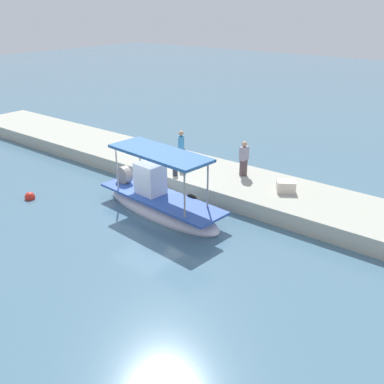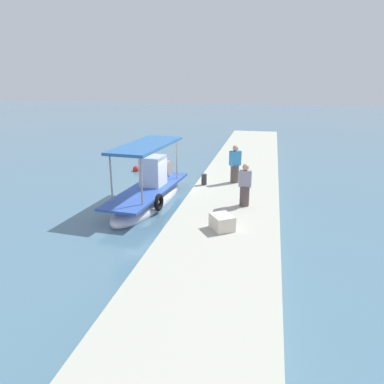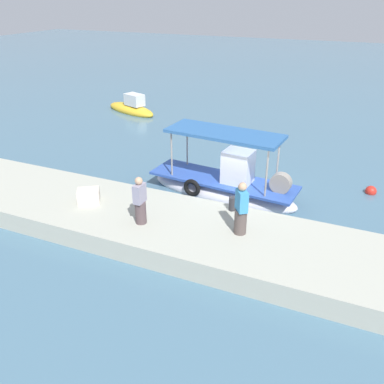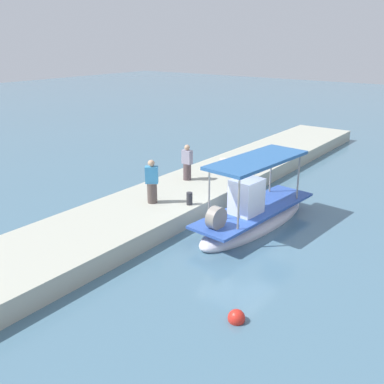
{
  "view_description": "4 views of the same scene",
  "coord_description": "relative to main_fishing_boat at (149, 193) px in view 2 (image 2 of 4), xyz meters",
  "views": [
    {
      "loc": [
        -12.41,
        12.53,
        8.21
      ],
      "look_at": [
        -1.71,
        -1.05,
        0.76
      ],
      "focal_mm": 41.44,
      "sensor_mm": 36.0,
      "label": 1
    },
    {
      "loc": [
        -15.93,
        -5.06,
        5.49
      ],
      "look_at": [
        -1.67,
        -2.03,
        0.91
      ],
      "focal_mm": 34.92,
      "sensor_mm": 36.0,
      "label": 2
    },
    {
      "loc": [
        3.91,
        -14.2,
        7.62
      ],
      "look_at": [
        -1.26,
        -2.35,
        1.19
      ],
      "focal_mm": 38.19,
      "sensor_mm": 36.0,
      "label": 3
    },
    {
      "loc": [
        12.92,
        7.51,
        6.92
      ],
      "look_at": [
        -0.27,
        -2.42,
        1.04
      ],
      "focal_mm": 40.81,
      "sensor_mm": 36.0,
      "label": 4
    }
  ],
  "objects": [
    {
      "name": "fisherman_near_bollard",
      "position": [
        1.77,
        -3.6,
        1.02
      ],
      "size": [
        0.54,
        0.56,
        1.75
      ],
      "color": "#544744",
      "rests_on": "dock_quay"
    },
    {
      "name": "main_fishing_boat",
      "position": [
        0.0,
        0.0,
        0.0
      ],
      "size": [
        6.42,
        2.25,
        3.06
      ],
      "color": "silver",
      "rests_on": "ground_plane"
    },
    {
      "name": "dock_quay",
      "position": [
        0.87,
        -3.75,
        -0.13
      ],
      "size": [
        36.0,
        3.74,
        0.7
      ],
      "primitive_type": "cube",
      "color": "#AEAFA0",
      "rests_on": "ground_plane"
    },
    {
      "name": "ground_plane",
      "position": [
        0.87,
        -0.09,
        -0.48
      ],
      "size": [
        120.0,
        120.0,
        0.0
      ],
      "primitive_type": "plane",
      "color": "slate"
    },
    {
      "name": "fisherman_by_crate",
      "position": [
        -1.41,
        -4.29,
        0.97
      ],
      "size": [
        0.37,
        0.47,
        1.64
      ],
      "color": "#534245",
      "rests_on": "dock_quay"
    },
    {
      "name": "cargo_crate",
      "position": [
        -3.88,
        -3.77,
        0.46
      ],
      "size": [
        0.99,
        0.94,
        0.48
      ],
      "primitive_type": "cube",
      "rotation": [
        0.0,
        0.0,
        0.58
      ],
      "color": "beige",
      "rests_on": "dock_quay"
    },
    {
      "name": "mooring_bollard",
      "position": [
        1.06,
        -2.28,
        0.47
      ],
      "size": [
        0.24,
        0.24,
        0.5
      ],
      "primitive_type": "cylinder",
      "color": "#2D2D33",
      "rests_on": "dock_quay"
    },
    {
      "name": "marker_buoy",
      "position": [
        5.52,
        2.63,
        -0.39
      ],
      "size": [
        0.46,
        0.46,
        0.46
      ],
      "color": "red",
      "rests_on": "ground_plane"
    }
  ]
}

